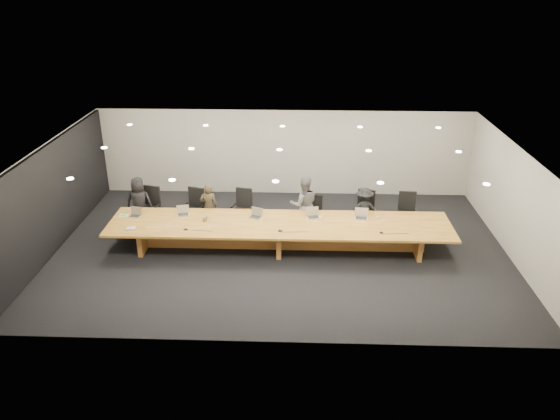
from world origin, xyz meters
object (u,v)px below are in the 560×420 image
object	(u,v)px
person_b	(209,207)
laptop_c	(255,213)
mic_center	(280,230)
mic_left	(186,229)
laptop_d	(314,213)
mic_right	(381,232)
chair_mid_right	(314,213)
person_c	(304,204)
chair_far_left	(149,207)
laptop_a	(134,212)
paper_cup_far	(378,218)
chair_left	(193,208)
chair_mid_left	(242,209)
conference_table	(280,231)
laptop_b	(183,211)
chair_right	(364,211)
water_bottle	(207,217)
paper_cup_near	(320,218)
person_d	(364,210)
person_a	(139,203)
laptop_e	(362,214)
chair_far_right	(407,213)
amber_mug	(204,220)

from	to	relation	value
person_b	laptop_c	world-z (taller)	person_b
mic_center	mic_left	bearing A→B (deg)	-179.80
laptop_d	mic_right	world-z (taller)	laptop_d
chair_mid_right	person_c	size ratio (longest dim) A/B	0.64
chair_far_left	mic_left	xyz separation A→B (m)	(1.42, -1.78, 0.18)
mic_right	laptop_a	bearing A→B (deg)	173.56
paper_cup_far	mic_center	bearing A→B (deg)	-162.50
chair_left	chair_mid_left	size ratio (longest dim) A/B	1.02
conference_table	chair_mid_right	world-z (taller)	chair_mid_right
laptop_b	chair_right	bearing A→B (deg)	-3.36
person_c	laptop_d	xyz separation A→B (m)	(0.26, -0.74, 0.07)
chair_right	mic_center	bearing A→B (deg)	-127.05
mic_left	mic_center	size ratio (longest dim) A/B	0.94
person_b	mic_left	distance (m)	1.68
water_bottle	paper_cup_near	world-z (taller)	water_bottle
mic_left	paper_cup_far	bearing A→B (deg)	9.32
person_b	person_d	size ratio (longest dim) A/B	1.02
chair_left	laptop_c	distance (m)	2.09
person_a	chair_right	bearing A→B (deg)	176.76
person_d	water_bottle	bearing A→B (deg)	12.36
laptop_a	mic_right	world-z (taller)	laptop_a
person_b	laptop_b	size ratio (longest dim) A/B	4.17
laptop_e	laptop_c	bearing A→B (deg)	-173.74
water_bottle	mic_right	xyz separation A→B (m)	(4.52, -0.54, -0.09)
chair_left	laptop_d	size ratio (longest dim) A/B	3.40
person_c	chair_mid_right	bearing A→B (deg)	-177.65
person_d	laptop_d	xyz separation A→B (m)	(-1.43, -0.76, 0.22)
conference_table	laptop_a	bearing A→B (deg)	176.01
chair_far_left	person_a	distance (m)	0.33
chair_mid_left	chair_far_right	distance (m)	4.68
person_a	person_b	distance (m)	2.00
chair_far_right	person_c	world-z (taller)	person_c
chair_left	laptop_b	size ratio (longest dim) A/B	3.58
chair_mid_left	laptop_d	world-z (taller)	chair_mid_left
paper_cup_near	laptop_a	bearing A→B (deg)	179.76
chair_mid_right	water_bottle	size ratio (longest dim) A/B	5.14
laptop_b	chair_left	bearing A→B (deg)	69.92
chair_mid_left	amber_mug	distance (m)	1.56
person_a	mic_right	xyz separation A→B (m)	(6.66, -1.66, 0.01)
laptop_d	water_bottle	distance (m)	2.84
chair_left	mic_left	bearing A→B (deg)	-66.78
chair_mid_right	person_a	bearing A→B (deg)	-172.93
chair_far_left	laptop_e	world-z (taller)	chair_far_left
laptop_d	mic_right	size ratio (longest dim) A/B	3.13
chair_left	person_d	distance (m)	4.87
person_b	laptop_d	size ratio (longest dim) A/B	3.95
chair_far_left	laptop_d	world-z (taller)	chair_far_left
chair_far_left	laptop_e	distance (m)	6.07
conference_table	chair_right	bearing A→B (deg)	28.28
chair_far_left	paper_cup_near	bearing A→B (deg)	1.42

